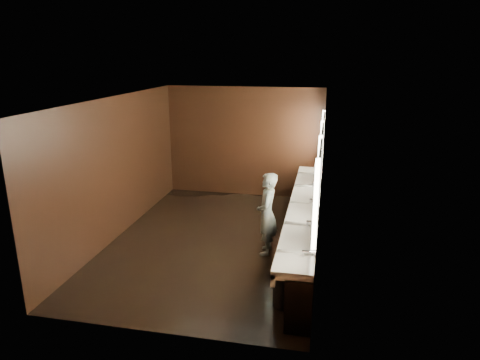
% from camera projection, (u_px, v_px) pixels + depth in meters
% --- Properties ---
extents(floor, '(6.00, 6.00, 0.00)m').
position_uv_depth(floor, '(216.00, 240.00, 8.54)').
color(floor, black).
rests_on(floor, ground).
extents(ceiling, '(4.00, 6.00, 0.02)m').
position_uv_depth(ceiling, '(213.00, 99.00, 7.74)').
color(ceiling, '#2D2D2B').
rests_on(ceiling, wall_back).
extents(wall_back, '(4.00, 0.02, 2.80)m').
position_uv_depth(wall_back, '(244.00, 142.00, 10.96)').
color(wall_back, black).
rests_on(wall_back, floor).
extents(wall_front, '(4.00, 0.02, 2.80)m').
position_uv_depth(wall_front, '(153.00, 236.00, 5.32)').
color(wall_front, black).
rests_on(wall_front, floor).
extents(wall_left, '(0.02, 6.00, 2.80)m').
position_uv_depth(wall_left, '(117.00, 168.00, 8.52)').
color(wall_left, black).
rests_on(wall_left, floor).
extents(wall_right, '(0.02, 6.00, 2.80)m').
position_uv_depth(wall_right, '(321.00, 179.00, 7.76)').
color(wall_right, black).
rests_on(wall_right, floor).
extents(sink_counter, '(0.55, 5.40, 1.01)m').
position_uv_depth(sink_counter, '(307.00, 224.00, 8.06)').
color(sink_counter, black).
rests_on(sink_counter, floor).
extents(mirror_band, '(0.06, 5.03, 1.15)m').
position_uv_depth(mirror_band, '(321.00, 160.00, 7.66)').
color(mirror_band, white).
rests_on(mirror_band, wall_right).
extents(person, '(0.39, 0.58, 1.54)m').
position_uv_depth(person, '(267.00, 214.00, 7.82)').
color(person, '#7EA2BC').
rests_on(person, floor).
extents(trash_bin, '(0.43, 0.43, 0.52)m').
position_uv_depth(trash_bin, '(284.00, 289.00, 6.28)').
color(trash_bin, black).
rests_on(trash_bin, floor).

